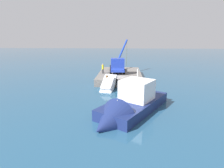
% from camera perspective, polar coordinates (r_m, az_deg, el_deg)
% --- Properties ---
extents(ground, '(200.00, 200.00, 0.00)m').
position_cam_1_polar(ground, '(30.99, 2.22, -0.01)').
color(ground, navy).
extents(dock, '(12.73, 7.82, 1.19)m').
position_cam_1_polar(dock, '(34.88, 2.44, 2.62)').
color(dock, slate).
rests_on(dock, ground).
extents(crane_truck, '(10.63, 3.62, 6.00)m').
position_cam_1_polar(crane_truck, '(34.31, 1.73, 5.83)').
color(crane_truck, navy).
rests_on(crane_truck, dock).
extents(dock_worker, '(0.34, 0.34, 1.79)m').
position_cam_1_polar(dock_worker, '(33.76, -2.87, 4.83)').
color(dock_worker, '#313131').
rests_on(dock_worker, dock).
extents(salvaged_car, '(4.37, 2.72, 3.15)m').
position_cam_1_polar(salvaged_car, '(27.20, -1.29, -0.60)').
color(salvaged_car, silver).
rests_on(salvaged_car, ground).
extents(moored_yacht, '(11.53, 9.08, 6.12)m').
position_cam_1_polar(moored_yacht, '(18.79, 4.45, -8.10)').
color(moored_yacht, navy).
rests_on(moored_yacht, ground).
extents(piling_near, '(0.30, 0.30, 2.10)m').
position_cam_1_polar(piling_near, '(27.76, -1.59, 0.53)').
color(piling_near, brown).
rests_on(piling_near, ground).
extents(piling_mid, '(0.39, 0.39, 1.65)m').
position_cam_1_polar(piling_mid, '(27.90, 5.85, 0.05)').
color(piling_mid, brown).
rests_on(piling_mid, ground).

